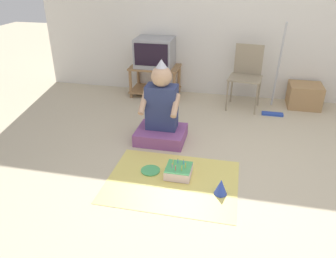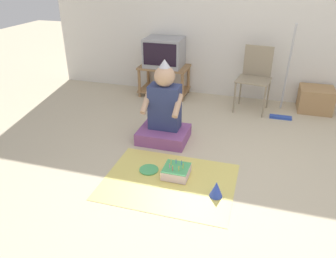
{
  "view_description": "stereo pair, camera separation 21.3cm",
  "coord_description": "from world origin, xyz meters",
  "px_view_note": "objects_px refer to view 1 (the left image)",
  "views": [
    {
      "loc": [
        -0.14,
        -2.62,
        1.83
      ],
      "look_at": [
        -0.77,
        0.24,
        0.35
      ],
      "focal_mm": 35.0,
      "sensor_mm": 36.0,
      "label": 1
    },
    {
      "loc": [
        0.07,
        -2.56,
        1.83
      ],
      "look_at": [
        -0.77,
        0.24,
        0.35
      ],
      "focal_mm": 35.0,
      "sensor_mm": 36.0,
      "label": 2
    }
  ],
  "objects_px": {
    "dust_mop": "(276,88)",
    "paper_plate": "(151,170)",
    "folding_chair": "(246,72)",
    "cardboard_box_stack": "(304,96)",
    "party_hat_blue": "(221,187)",
    "tv": "(155,52)",
    "person_seated": "(161,114)",
    "birthday_cake": "(179,171)"
  },
  "relations": [
    {
      "from": "dust_mop",
      "to": "paper_plate",
      "type": "distance_m",
      "value": 2.18
    },
    {
      "from": "folding_chair",
      "to": "cardboard_box_stack",
      "type": "distance_m",
      "value": 0.92
    },
    {
      "from": "party_hat_blue",
      "to": "paper_plate",
      "type": "height_order",
      "value": "party_hat_blue"
    },
    {
      "from": "tv",
      "to": "folding_chair",
      "type": "bearing_deg",
      "value": -7.16
    },
    {
      "from": "cardboard_box_stack",
      "to": "dust_mop",
      "type": "xyz_separation_m",
      "value": [
        -0.44,
        -0.32,
        0.19
      ]
    },
    {
      "from": "folding_chair",
      "to": "cardboard_box_stack",
      "type": "bearing_deg",
      "value": 11.36
    },
    {
      "from": "person_seated",
      "to": "paper_plate",
      "type": "relative_size",
      "value": 4.96
    },
    {
      "from": "tv",
      "to": "birthday_cake",
      "type": "relative_size",
      "value": 2.26
    },
    {
      "from": "party_hat_blue",
      "to": "birthday_cake",
      "type": "bearing_deg",
      "value": 154.32
    },
    {
      "from": "birthday_cake",
      "to": "paper_plate",
      "type": "xyz_separation_m",
      "value": [
        -0.28,
        0.01,
        -0.04
      ]
    },
    {
      "from": "paper_plate",
      "to": "tv",
      "type": "bearing_deg",
      "value": 103.02
    },
    {
      "from": "folding_chair",
      "to": "cardboard_box_stack",
      "type": "xyz_separation_m",
      "value": [
        0.84,
        0.17,
        -0.34
      ]
    },
    {
      "from": "folding_chair",
      "to": "dust_mop",
      "type": "height_order",
      "value": "dust_mop"
    },
    {
      "from": "folding_chair",
      "to": "cardboard_box_stack",
      "type": "relative_size",
      "value": 1.95
    },
    {
      "from": "paper_plate",
      "to": "person_seated",
      "type": "bearing_deg",
      "value": 94.06
    },
    {
      "from": "folding_chair",
      "to": "paper_plate",
      "type": "height_order",
      "value": "folding_chair"
    },
    {
      "from": "tv",
      "to": "folding_chair",
      "type": "height_order",
      "value": "tv"
    },
    {
      "from": "tv",
      "to": "cardboard_box_stack",
      "type": "bearing_deg",
      "value": -0.01
    },
    {
      "from": "tv",
      "to": "folding_chair",
      "type": "xyz_separation_m",
      "value": [
        1.34,
        -0.17,
        -0.16
      ]
    },
    {
      "from": "cardboard_box_stack",
      "to": "birthday_cake",
      "type": "relative_size",
      "value": 1.81
    },
    {
      "from": "folding_chair",
      "to": "birthday_cake",
      "type": "bearing_deg",
      "value": -106.85
    },
    {
      "from": "folding_chair",
      "to": "paper_plate",
      "type": "xyz_separation_m",
      "value": [
        -0.86,
        -1.9,
        -0.49
      ]
    },
    {
      "from": "dust_mop",
      "to": "person_seated",
      "type": "xyz_separation_m",
      "value": [
        -1.31,
        -1.07,
        -0.03
      ]
    },
    {
      "from": "tv",
      "to": "birthday_cake",
      "type": "bearing_deg",
      "value": -69.89
    },
    {
      "from": "cardboard_box_stack",
      "to": "dust_mop",
      "type": "bearing_deg",
      "value": -143.74
    },
    {
      "from": "person_seated",
      "to": "paper_plate",
      "type": "xyz_separation_m",
      "value": [
        0.05,
        -0.67,
        -0.31
      ]
    },
    {
      "from": "cardboard_box_stack",
      "to": "person_seated",
      "type": "relative_size",
      "value": 0.47
    },
    {
      "from": "paper_plate",
      "to": "cardboard_box_stack",
      "type": "bearing_deg",
      "value": 50.55
    },
    {
      "from": "dust_mop",
      "to": "birthday_cake",
      "type": "height_order",
      "value": "dust_mop"
    },
    {
      "from": "dust_mop",
      "to": "person_seated",
      "type": "relative_size",
      "value": 1.29
    },
    {
      "from": "person_seated",
      "to": "birthday_cake",
      "type": "height_order",
      "value": "person_seated"
    },
    {
      "from": "tv",
      "to": "person_seated",
      "type": "xyz_separation_m",
      "value": [
        0.43,
        -1.4,
        -0.34
      ]
    },
    {
      "from": "tv",
      "to": "paper_plate",
      "type": "xyz_separation_m",
      "value": [
        0.48,
        -2.07,
        -0.65
      ]
    },
    {
      "from": "dust_mop",
      "to": "birthday_cake",
      "type": "bearing_deg",
      "value": -119.05
    },
    {
      "from": "dust_mop",
      "to": "party_hat_blue",
      "type": "distance_m",
      "value": 2.06
    },
    {
      "from": "paper_plate",
      "to": "birthday_cake",
      "type": "bearing_deg",
      "value": -2.78
    },
    {
      "from": "dust_mop",
      "to": "cardboard_box_stack",
      "type": "bearing_deg",
      "value": 36.26
    },
    {
      "from": "tv",
      "to": "person_seated",
      "type": "height_order",
      "value": "person_seated"
    },
    {
      "from": "person_seated",
      "to": "tv",
      "type": "bearing_deg",
      "value": 107.14
    },
    {
      "from": "cardboard_box_stack",
      "to": "paper_plate",
      "type": "distance_m",
      "value": 2.68
    },
    {
      "from": "cardboard_box_stack",
      "to": "person_seated",
      "type": "bearing_deg",
      "value": -141.43
    },
    {
      "from": "tv",
      "to": "birthday_cake",
      "type": "distance_m",
      "value": 2.3
    }
  ]
}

